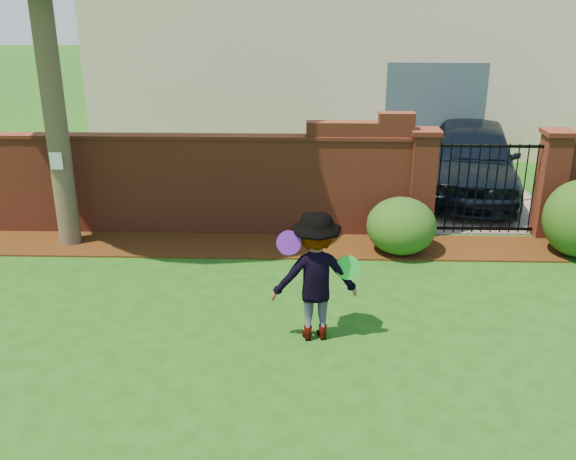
{
  "coord_description": "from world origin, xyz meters",
  "views": [
    {
      "loc": [
        0.41,
        -6.8,
        4.19
      ],
      "look_at": [
        0.17,
        1.4,
        1.05
      ],
      "focal_mm": 40.62,
      "sensor_mm": 36.0,
      "label": 1
    }
  ],
  "objects_px": {
    "man": "(315,278)",
    "car": "(472,162)",
    "frisbee_green": "(348,268)",
    "frisbee_purple": "(289,243)"
  },
  "relations": [
    {
      "from": "man",
      "to": "car",
      "type": "bearing_deg",
      "value": -127.55
    },
    {
      "from": "frisbee_green",
      "to": "car",
      "type": "bearing_deg",
      "value": 63.79
    },
    {
      "from": "frisbee_purple",
      "to": "frisbee_green",
      "type": "xyz_separation_m",
      "value": [
        0.71,
        0.06,
        -0.34
      ]
    },
    {
      "from": "car",
      "to": "frisbee_purple",
      "type": "xyz_separation_m",
      "value": [
        -3.58,
        -5.89,
        0.56
      ]
    },
    {
      "from": "frisbee_green",
      "to": "man",
      "type": "bearing_deg",
      "value": 174.26
    },
    {
      "from": "frisbee_purple",
      "to": "frisbee_green",
      "type": "height_order",
      "value": "frisbee_purple"
    },
    {
      "from": "man",
      "to": "frisbee_green",
      "type": "height_order",
      "value": "man"
    },
    {
      "from": "car",
      "to": "man",
      "type": "distance_m",
      "value": 6.64
    },
    {
      "from": "car",
      "to": "frisbee_purple",
      "type": "distance_m",
      "value": 6.92
    },
    {
      "from": "car",
      "to": "frisbee_green",
      "type": "relative_size",
      "value": 14.94
    }
  ]
}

